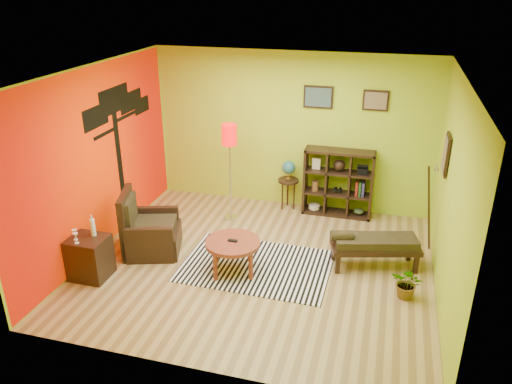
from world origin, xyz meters
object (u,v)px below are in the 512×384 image
(side_cabinet, at_px, (90,257))
(floor_lamp, at_px, (229,143))
(armchair, at_px, (148,233))
(cube_shelf, at_px, (339,183))
(globe_table, at_px, (289,173))
(coffee_table, at_px, (233,245))
(potted_plant, at_px, (407,286))
(bench, at_px, (373,244))

(side_cabinet, height_order, floor_lamp, floor_lamp)
(armchair, height_order, cube_shelf, cube_shelf)
(floor_lamp, distance_m, globe_table, 1.31)
(coffee_table, bearing_deg, potted_plant, -0.47)
(cube_shelf, bearing_deg, potted_plant, -62.50)
(side_cabinet, bearing_deg, potted_plant, 8.62)
(side_cabinet, relative_size, floor_lamp, 0.54)
(coffee_table, relative_size, armchair, 0.78)
(floor_lamp, distance_m, potted_plant, 3.60)
(armchair, distance_m, bench, 3.38)
(bench, bearing_deg, globe_table, 134.15)
(coffee_table, height_order, armchair, armchair)
(armchair, bearing_deg, bench, 7.55)
(armchair, distance_m, floor_lamp, 1.98)
(armchair, bearing_deg, floor_lamp, 58.10)
(armchair, height_order, globe_table, armchair)
(coffee_table, bearing_deg, armchair, 171.87)
(cube_shelf, bearing_deg, armchair, -141.89)
(coffee_table, distance_m, potted_plant, 2.43)
(coffee_table, bearing_deg, bench, 18.65)
(side_cabinet, xyz_separation_m, potted_plant, (4.31, 0.65, -0.14))
(bench, bearing_deg, floor_lamp, 158.85)
(potted_plant, bearing_deg, floor_lamp, 151.35)
(bench, xyz_separation_m, potted_plant, (0.50, -0.67, -0.20))
(globe_table, xyz_separation_m, cube_shelf, (0.91, -0.02, -0.09))
(side_cabinet, bearing_deg, floor_lamp, 59.61)
(potted_plant, bearing_deg, cube_shelf, 117.50)
(globe_table, relative_size, potted_plant, 2.08)
(floor_lamp, bearing_deg, cube_shelf, 20.84)
(side_cabinet, bearing_deg, coffee_table, 19.59)
(globe_table, bearing_deg, potted_plant, -47.80)
(floor_lamp, bearing_deg, side_cabinet, -120.39)
(cube_shelf, height_order, bench, cube_shelf)
(globe_table, bearing_deg, bench, -45.85)
(floor_lamp, height_order, globe_table, floor_lamp)
(armchair, relative_size, cube_shelf, 0.84)
(cube_shelf, bearing_deg, globe_table, 178.81)
(floor_lamp, height_order, cube_shelf, floor_lamp)
(floor_lamp, height_order, bench, floor_lamp)
(armchair, relative_size, floor_lamp, 0.59)
(globe_table, height_order, potted_plant, globe_table)
(globe_table, distance_m, potted_plant, 3.18)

